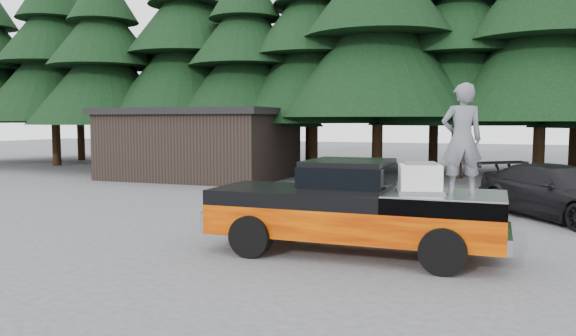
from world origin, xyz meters
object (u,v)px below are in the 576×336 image
(parked_car, at_px, (559,192))
(utility_building, at_px, (201,143))
(pickup_truck, at_px, (353,222))
(man_on_bed, at_px, (462,139))
(air_compressor, at_px, (420,179))

(parked_car, xyz_separation_m, utility_building, (-14.93, 6.73, 0.92))
(pickup_truck, relative_size, man_on_bed, 2.90)
(pickup_truck, bearing_deg, man_on_bed, -4.94)
(air_compressor, bearing_deg, parked_car, 49.14)
(man_on_bed, xyz_separation_m, parked_car, (2.25, 6.13, -1.62))
(pickup_truck, height_order, air_compressor, air_compressor)
(air_compressor, height_order, parked_car, air_compressor)
(man_on_bed, distance_m, parked_car, 6.73)
(pickup_truck, relative_size, parked_car, 1.16)
(utility_building, bearing_deg, air_compressor, -47.06)
(air_compressor, bearing_deg, utility_building, 118.28)
(pickup_truck, relative_size, air_compressor, 7.82)
(air_compressor, xyz_separation_m, man_on_bed, (0.75, -0.04, 0.77))
(air_compressor, relative_size, man_on_bed, 0.37)
(man_on_bed, relative_size, parked_car, 0.40)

